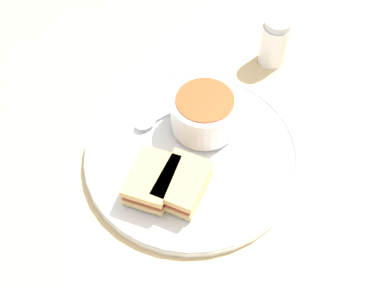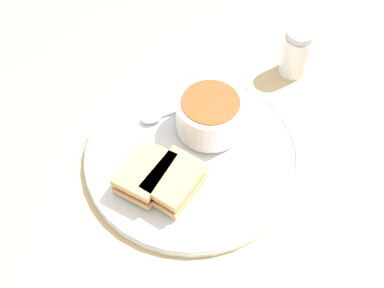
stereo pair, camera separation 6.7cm
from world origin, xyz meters
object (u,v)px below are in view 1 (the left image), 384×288
Objects in this scene: sandwich_half_near at (152,180)px; salt_shaker at (274,42)px; soup_bowl at (205,112)px; sandwich_half_far at (183,184)px; spoon at (149,121)px.

salt_shaker is at bearing 123.74° from sandwich_half_near.
sandwich_half_far is at bearing -35.23° from soup_bowl.
sandwich_half_far is (0.02, 0.04, 0.00)m from sandwich_half_near.
soup_bowl is at bearing 144.78° from spoon.
spoon is 1.00× the size of sandwich_half_near.
sandwich_half_near is 1.01× the size of sandwich_half_far.
sandwich_half_near is (0.08, -0.11, -0.01)m from soup_bowl.
soup_bowl is 1.02× the size of sandwich_half_near.
salt_shaker is (-0.19, 0.28, 0.01)m from sandwich_half_near.
soup_bowl is 0.20m from salt_shaker.
salt_shaker reaches higher than spoon.
soup_bowl is 1.02× the size of spoon.
salt_shaker reaches higher than sandwich_half_far.
spoon is at bearing -111.70° from soup_bowl.
soup_bowl is 0.14m from sandwich_half_near.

